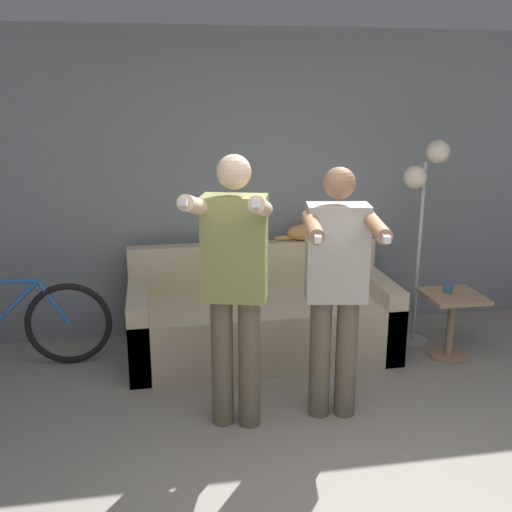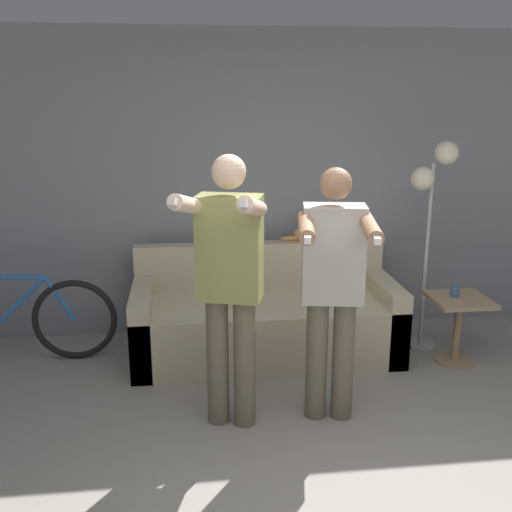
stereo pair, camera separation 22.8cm
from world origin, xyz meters
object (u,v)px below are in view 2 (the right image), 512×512
object	(u,v)px
cat	(317,232)
side_table	(459,316)
floor_lamp	(433,189)
bicycle	(12,321)
couch	(265,320)
person_left	(229,277)
person_right	(333,282)
cup	(455,291)

from	to	relation	value
cat	side_table	xyz separation A→B (m)	(1.00, -0.69, -0.55)
floor_lamp	side_table	world-z (taller)	floor_lamp
floor_lamp	bicycle	bearing A→B (deg)	178.59
couch	person_left	xyz separation A→B (m)	(-0.37, -1.07, 0.71)
floor_lamp	bicycle	world-z (taller)	floor_lamp
cat	side_table	size ratio (longest dim) A/B	0.95
person_left	cat	bearing A→B (deg)	74.94
person_right	cup	xyz separation A→B (m)	(1.18, 0.76, -0.37)
person_right	side_table	size ratio (longest dim) A/B	3.09
cat	cup	world-z (taller)	cat
cup	person_right	bearing A→B (deg)	-147.12
cup	bicycle	size ratio (longest dim) A/B	0.05
couch	bicycle	xyz separation A→B (m)	(-2.00, 0.06, 0.06)
couch	person_right	size ratio (longest dim) A/B	1.28
person_right	floor_lamp	size ratio (longest dim) A/B	0.96
person_left	bicycle	xyz separation A→B (m)	(-1.64, 1.13, -0.65)
couch	side_table	world-z (taller)	couch
floor_lamp	bicycle	xyz separation A→B (m)	(-3.34, 0.08, -0.99)
floor_lamp	cup	xyz separation A→B (m)	(0.12, -0.29, -0.76)
person_left	person_right	bearing A→B (deg)	16.03
couch	person_right	world-z (taller)	person_right
person_right	couch	bearing A→B (deg)	114.42
person_left	side_table	bearing A→B (deg)	37.37
cat	bicycle	world-z (taller)	cat
person_right	floor_lamp	distance (m)	1.54
couch	cat	bearing A→B (deg)	34.77
person_left	side_table	world-z (taller)	person_left
side_table	cup	size ratio (longest dim) A/B	6.79
floor_lamp	couch	bearing A→B (deg)	179.25
person_right	person_left	bearing A→B (deg)	-170.42
couch	cat	distance (m)	0.88
floor_lamp	side_table	xyz separation A→B (m)	(0.15, -0.33, -0.96)
floor_lamp	bicycle	distance (m)	3.48
couch	floor_lamp	bearing A→B (deg)	-0.75
couch	cup	bearing A→B (deg)	-11.84
cat	bicycle	size ratio (longest dim) A/B	0.31
floor_lamp	side_table	distance (m)	1.02
couch	cat	size ratio (longest dim) A/B	4.16
side_table	person_right	bearing A→B (deg)	-149.27
person_left	cup	size ratio (longest dim) A/B	22.06
floor_lamp	person_left	bearing A→B (deg)	-148.35
person_left	floor_lamp	world-z (taller)	person_left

